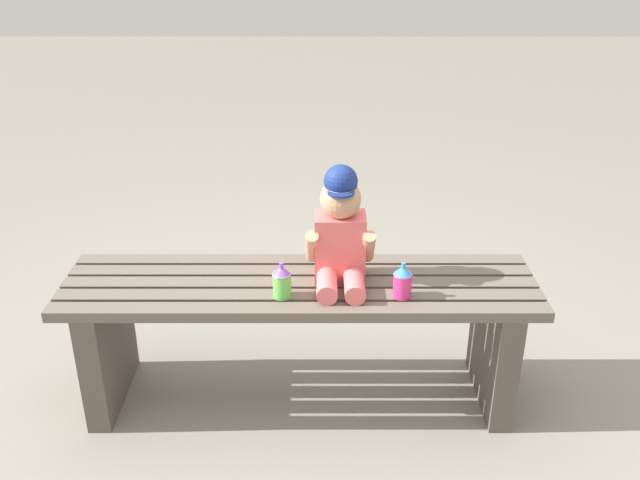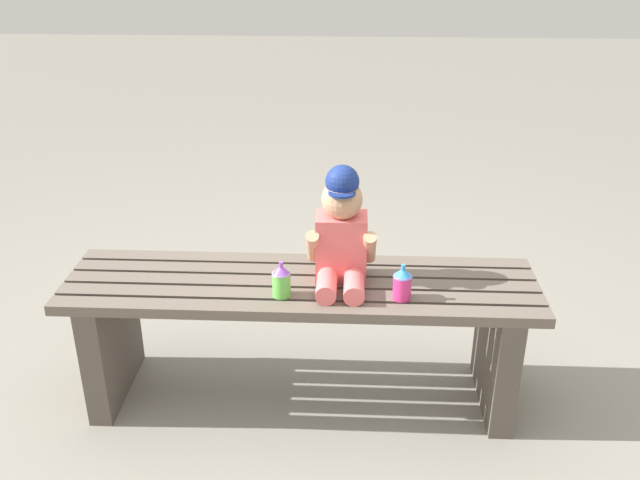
{
  "view_description": "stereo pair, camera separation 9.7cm",
  "coord_description": "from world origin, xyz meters",
  "px_view_note": "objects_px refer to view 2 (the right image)",
  "views": [
    {
      "loc": [
        0.07,
        -2.09,
        1.63
      ],
      "look_at": [
        0.07,
        -0.05,
        0.66
      ],
      "focal_mm": 39.34,
      "sensor_mm": 36.0,
      "label": 1
    },
    {
      "loc": [
        0.17,
        -2.09,
        1.63
      ],
      "look_at": [
        0.07,
        -0.05,
        0.66
      ],
      "focal_mm": 39.34,
      "sensor_mm": 36.0,
      "label": 2
    }
  ],
  "objects_px": {
    "sippy_cup_left": "(281,280)",
    "sippy_cup_right": "(402,283)",
    "park_bench": "(301,321)",
    "child_figure": "(341,233)"
  },
  "relations": [
    {
      "from": "child_figure",
      "to": "sippy_cup_left",
      "type": "bearing_deg",
      "value": -147.63
    },
    {
      "from": "child_figure",
      "to": "sippy_cup_right",
      "type": "xyz_separation_m",
      "value": [
        0.2,
        -0.12,
        -0.12
      ]
    },
    {
      "from": "park_bench",
      "to": "child_figure",
      "type": "height_order",
      "value": "child_figure"
    },
    {
      "from": "park_bench",
      "to": "sippy_cup_left",
      "type": "height_order",
      "value": "sippy_cup_left"
    },
    {
      "from": "child_figure",
      "to": "sippy_cup_right",
      "type": "height_order",
      "value": "child_figure"
    },
    {
      "from": "child_figure",
      "to": "sippy_cup_left",
      "type": "height_order",
      "value": "child_figure"
    },
    {
      "from": "sippy_cup_left",
      "to": "sippy_cup_right",
      "type": "xyz_separation_m",
      "value": [
        0.39,
        0.0,
        0.0
      ]
    },
    {
      "from": "sippy_cup_right",
      "to": "park_bench",
      "type": "bearing_deg",
      "value": 162.97
    },
    {
      "from": "child_figure",
      "to": "sippy_cup_left",
      "type": "relative_size",
      "value": 3.26
    },
    {
      "from": "child_figure",
      "to": "sippy_cup_right",
      "type": "bearing_deg",
      "value": -31.18
    }
  ]
}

